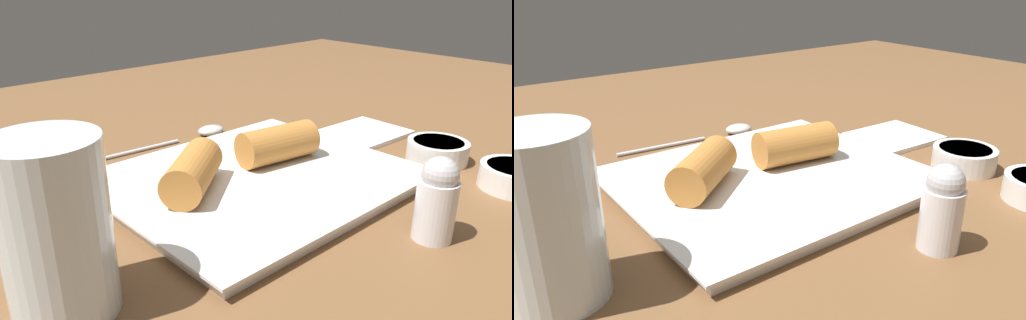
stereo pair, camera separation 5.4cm
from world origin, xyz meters
TOP-DOWN VIEW (x-y plane):
  - table_surface at (0.00, 0.00)cm, footprint 180.00×140.00cm
  - serving_plate at (2.28, -2.06)cm, footprint 31.66×26.99cm
  - roll_front_left at (9.51, -3.50)cm, footprint 9.86×9.10cm
  - roll_front_right at (-2.70, -3.21)cm, footprint 10.24×5.54cm
  - dipping_bowl_near at (-19.39, 7.64)cm, footprint 7.36×7.36cm
  - spoon at (-3.23, -19.62)cm, footprint 19.67×3.34cm
  - napkin at (-21.15, -4.43)cm, footprint 11.51×9.92cm
  - drinking_glass at (26.27, 4.03)cm, footprint 7.46×7.46cm
  - salt_shaker at (-1.76, 16.70)cm, footprint 3.55×3.55cm

SIDE VIEW (x-z plane):
  - table_surface at x=0.00cm, z-range 0.00..2.00cm
  - napkin at x=-21.15cm, z-range 2.00..2.60cm
  - spoon at x=-3.23cm, z-range 1.93..3.27cm
  - serving_plate at x=2.28cm, z-range 2.01..3.51cm
  - dipping_bowl_near at x=-19.39cm, z-range 2.12..4.73cm
  - roll_front_left at x=9.51cm, z-range 3.50..7.69cm
  - roll_front_right at x=-2.70cm, z-range 3.50..7.69cm
  - salt_shaker at x=-1.76cm, z-range 1.97..9.80cm
  - drinking_glass at x=26.27cm, z-range 2.00..14.98cm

